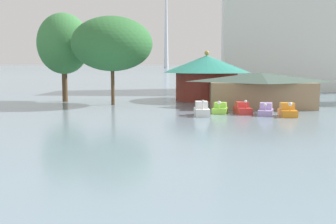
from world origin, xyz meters
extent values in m
cube|color=white|center=(8.79, 36.37, 0.39)|extent=(1.75, 2.95, 0.77)
cube|color=white|center=(8.75, 36.72, 1.14)|extent=(1.38, 1.38, 0.74)
cylinder|color=white|center=(8.90, 35.24, 1.13)|extent=(0.14, 0.14, 0.72)
sphere|color=white|center=(8.90, 35.24, 1.64)|extent=(0.30, 0.30, 0.30)
cube|color=#8CCC3F|center=(10.82, 38.47, 0.31)|extent=(1.93, 2.52, 0.62)
cube|color=#A0E24F|center=(10.87, 38.76, 0.91)|extent=(1.48, 1.24, 0.59)
cylinder|color=#8CCC3F|center=(10.66, 37.57, 0.86)|extent=(0.14, 0.14, 0.47)
sphere|color=white|center=(10.66, 37.57, 1.29)|extent=(0.39, 0.39, 0.39)
cube|color=red|center=(13.29, 38.30, 0.36)|extent=(1.93, 3.03, 0.71)
cube|color=#E8423C|center=(13.23, 38.65, 1.01)|extent=(1.46, 1.46, 0.58)
cylinder|color=red|center=(13.47, 37.18, 1.02)|extent=(0.14, 0.14, 0.61)
sphere|color=white|center=(13.47, 37.18, 1.48)|extent=(0.31, 0.31, 0.31)
cube|color=#B299D8|center=(15.65, 37.47, 0.29)|extent=(2.07, 3.16, 0.58)
cube|color=#C8ADF0|center=(15.73, 37.82, 0.94)|extent=(1.51, 1.55, 0.71)
cylinder|color=#B299D8|center=(15.40, 36.33, 0.81)|extent=(0.14, 0.14, 0.47)
sphere|color=white|center=(15.40, 36.33, 1.21)|extent=(0.32, 0.32, 0.32)
cube|color=orange|center=(17.73, 36.32, 0.35)|extent=(1.66, 2.46, 0.71)
cube|color=gold|center=(17.73, 36.62, 1.07)|extent=(1.38, 1.12, 0.71)
cylinder|color=orange|center=(17.76, 35.35, 0.96)|extent=(0.14, 0.14, 0.49)
sphere|color=white|center=(17.76, 35.35, 1.40)|extent=(0.40, 0.40, 0.40)
cube|color=#9E7F5B|center=(16.22, 45.48, 1.60)|extent=(12.55, 7.62, 3.20)
pyramid|color=#42564C|center=(16.22, 45.48, 3.79)|extent=(13.55, 8.76, 1.18)
cylinder|color=#993328|center=(9.58, 54.53, 2.08)|extent=(9.19, 9.19, 4.16)
cone|color=teal|center=(9.58, 54.53, 5.42)|extent=(12.96, 12.96, 2.52)
sphere|color=#B7993D|center=(9.58, 54.53, 7.03)|extent=(0.70, 0.70, 0.70)
cylinder|color=brown|center=(-10.89, 50.73, 1.99)|extent=(0.77, 0.77, 3.98)
ellipsoid|color=#3D7F42|center=(-10.89, 50.73, 8.31)|extent=(7.44, 7.44, 8.66)
cylinder|color=brown|center=(-3.02, 46.86, 2.24)|extent=(0.47, 0.47, 4.47)
ellipsoid|color=#337038|center=(-3.02, 46.86, 8.08)|extent=(10.70, 10.70, 7.20)
cube|color=silver|center=(29.73, 79.22, 13.55)|extent=(32.87, 12.08, 27.11)
cone|color=silver|center=(-26.29, 420.30, 61.67)|extent=(4.92, 4.92, 123.33)
camera|label=1|loc=(8.48, -6.46, 5.56)|focal=43.31mm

